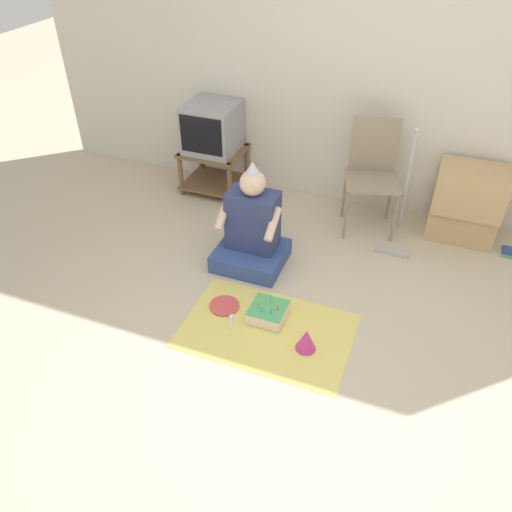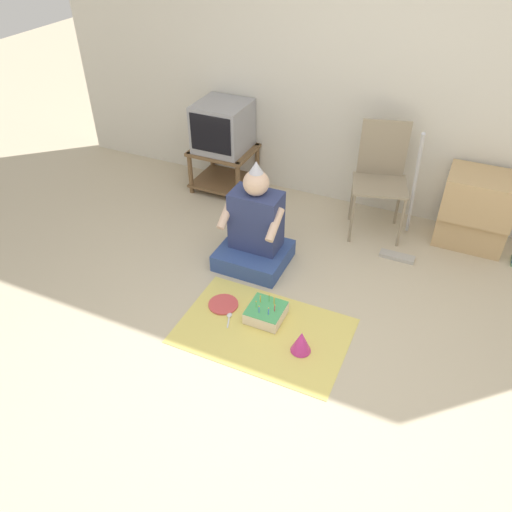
% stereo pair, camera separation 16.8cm
% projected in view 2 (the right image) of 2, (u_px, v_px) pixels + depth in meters
% --- Properties ---
extents(ground_plane, '(16.00, 16.00, 0.00)m').
position_uv_depth(ground_plane, '(288.00, 373.00, 3.13)').
color(ground_plane, beige).
extents(wall_back, '(6.40, 0.06, 2.55)m').
position_uv_depth(wall_back, '(396.00, 68.00, 3.96)').
color(wall_back, beige).
rests_on(wall_back, ground_plane).
extents(tv_stand, '(0.57, 0.50, 0.42)m').
position_uv_depth(tv_stand, '(224.00, 165.00, 4.85)').
color(tv_stand, brown).
rests_on(tv_stand, ground_plane).
extents(tv, '(0.46, 0.48, 0.44)m').
position_uv_depth(tv, '(223.00, 126.00, 4.61)').
color(tv, '#99999E').
rests_on(tv, tv_stand).
extents(folding_chair, '(0.53, 0.49, 0.95)m').
position_uv_depth(folding_chair, '(381.00, 171.00, 4.12)').
color(folding_chair, gray).
rests_on(folding_chair, ground_plane).
extents(cardboard_box_stack, '(0.54, 0.42, 0.63)m').
position_uv_depth(cardboard_box_stack, '(476.00, 209.00, 4.05)').
color(cardboard_box_stack, tan).
rests_on(cardboard_box_stack, ground_plane).
extents(dust_mop, '(0.28, 0.46, 1.08)m').
position_uv_depth(dust_mop, '(406.00, 220.00, 3.97)').
color(dust_mop, '#B2ADA3').
rests_on(dust_mop, ground_plane).
extents(person_seated, '(0.53, 0.49, 0.88)m').
position_uv_depth(person_seated, '(255.00, 231.00, 3.88)').
color(person_seated, '#334C8C').
rests_on(person_seated, ground_plane).
extents(party_cloth, '(1.15, 0.76, 0.01)m').
position_uv_depth(party_cloth, '(264.00, 330.00, 3.42)').
color(party_cloth, '#EAD666').
rests_on(party_cloth, ground_plane).
extents(birthday_cake, '(0.25, 0.25, 0.16)m').
position_uv_depth(birthday_cake, '(266.00, 312.00, 3.49)').
color(birthday_cake, '#F4E0C6').
rests_on(birthday_cake, party_cloth).
extents(party_hat_blue, '(0.14, 0.14, 0.16)m').
position_uv_depth(party_hat_blue, '(301.00, 342.00, 3.23)').
color(party_hat_blue, '#CC338C').
rests_on(party_hat_blue, party_cloth).
extents(paper_plate, '(0.22, 0.22, 0.01)m').
position_uv_depth(paper_plate, '(223.00, 304.00, 3.62)').
color(paper_plate, '#D84C4C').
rests_on(paper_plate, party_cloth).
extents(plastic_spoon_near, '(0.06, 0.14, 0.01)m').
position_uv_depth(plastic_spoon_near, '(229.00, 317.00, 3.52)').
color(plastic_spoon_near, white).
rests_on(plastic_spoon_near, party_cloth).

